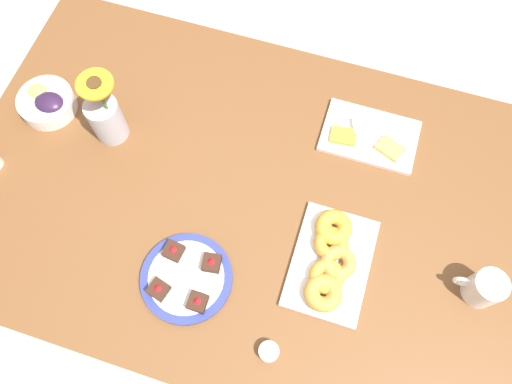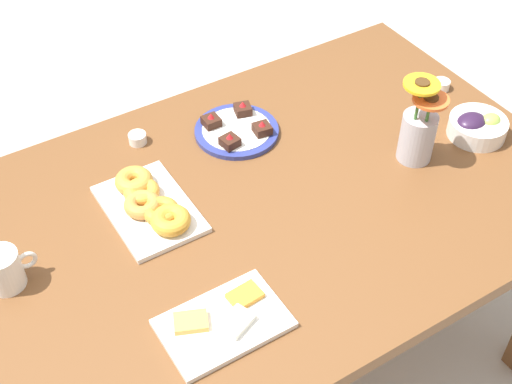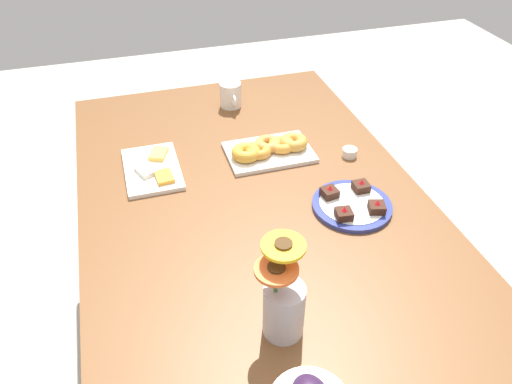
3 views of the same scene
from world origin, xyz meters
The scene contains 8 objects.
ground_plane centered at (0.00, 0.00, 0.00)m, with size 6.00×6.00×0.00m, color #B7B2A8.
dining_table centered at (0.00, 0.00, 0.65)m, with size 1.60×1.00×0.74m.
coffee_mug centered at (-0.59, 0.08, 0.79)m, with size 0.12×0.08×0.09m.
cheese_platter centered at (-0.24, -0.27, 0.75)m, with size 0.26×0.17×0.03m.
croissant_platter centered at (-0.23, 0.11, 0.76)m, with size 0.19×0.28×0.05m.
jam_cup_honey centered at (-0.15, 0.36, 0.76)m, with size 0.05×0.05×0.03m.
dessert_plate centered at (0.10, 0.26, 0.75)m, with size 0.23×0.23×0.05m.
flower_vase centered at (0.44, -0.07, 0.83)m, with size 0.11×0.11×0.25m.
Camera 3 is at (1.08, -0.32, 1.66)m, focal length 35.00 mm.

